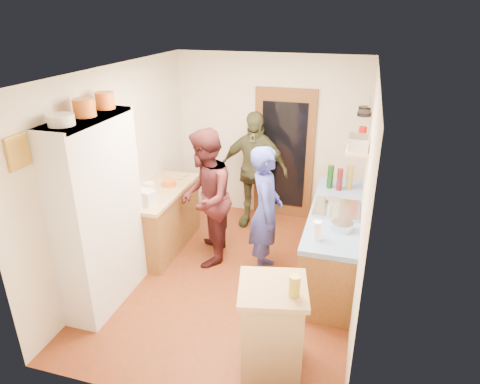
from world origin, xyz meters
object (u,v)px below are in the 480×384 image
at_px(island_base, 272,329).
at_px(person_back, 254,170).
at_px(person_hob, 268,213).
at_px(hutch_body, 99,215).
at_px(right_counter_base, 333,243).
at_px(person_left, 208,197).

relative_size(island_base, person_back, 0.47).
height_order(island_base, person_hob, person_hob).
bearing_deg(person_back, person_hob, -64.81).
bearing_deg(hutch_body, person_back, 62.92).
xyz_separation_m(island_base, person_back, (-0.90, 2.81, 0.48)).
bearing_deg(person_hob, right_counter_base, -85.25).
height_order(right_counter_base, person_left, person_left).
distance_m(right_counter_base, person_hob, 0.96).
bearing_deg(right_counter_base, person_hob, -163.18).
bearing_deg(island_base, person_left, 126.34).
bearing_deg(right_counter_base, hutch_body, -152.53).
bearing_deg(person_hob, hutch_body, 109.94).
xyz_separation_m(hutch_body, person_left, (0.85, 1.17, -0.18)).
bearing_deg(hutch_body, right_counter_base, 27.47).
height_order(hutch_body, person_left, hutch_body).
height_order(hutch_body, person_hob, hutch_body).
relative_size(hutch_body, island_base, 2.56).
bearing_deg(hutch_body, person_hob, 32.01).
height_order(right_counter_base, person_hob, person_hob).
bearing_deg(person_back, right_counter_base, -34.18).
relative_size(right_counter_base, person_hob, 1.29).
xyz_separation_m(right_counter_base, person_hob, (-0.81, -0.25, 0.44)).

